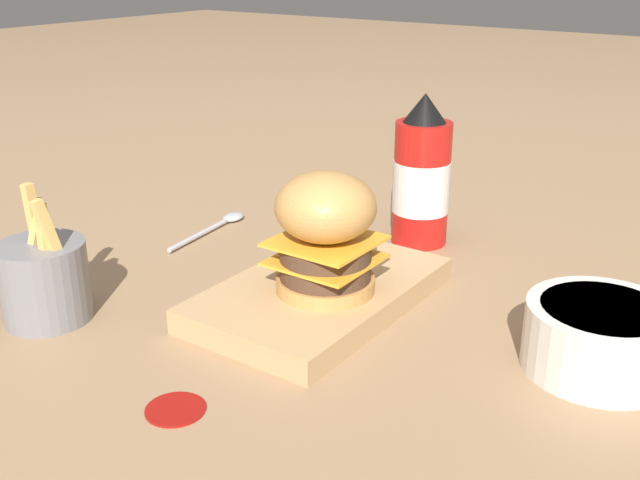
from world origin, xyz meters
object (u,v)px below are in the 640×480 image
at_px(side_bowl, 601,337).
at_px(spoon, 221,223).
at_px(burger, 326,232).
at_px(ketchup_bottle, 421,178).
at_px(fries_basket, 44,279).
at_px(serving_board, 320,294).

relative_size(side_bowl, spoon, 0.85).
xyz_separation_m(burger, ketchup_bottle, (-0.25, -0.02, -0.01)).
height_order(burger, spoon, burger).
relative_size(ketchup_bottle, fries_basket, 1.35).
height_order(burger, ketchup_bottle, ketchup_bottle).
bearing_deg(serving_board, side_bowl, 97.84).
relative_size(burger, side_bowl, 0.93).
xyz_separation_m(serving_board, ketchup_bottle, (-0.23, -0.00, 0.08)).
xyz_separation_m(serving_board, fries_basket, (0.19, -0.22, 0.03)).
xyz_separation_m(ketchup_bottle, fries_basket, (0.43, -0.22, -0.04)).
bearing_deg(fries_basket, side_bowl, 114.61).
distance_m(side_bowl, spoon, 0.56).
bearing_deg(fries_basket, burger, 127.61).
height_order(side_bowl, spoon, side_bowl).
height_order(ketchup_bottle, fries_basket, ketchup_bottle).
height_order(serving_board, spoon, serving_board).
xyz_separation_m(ketchup_bottle, side_bowl, (0.19, 0.29, -0.05)).
height_order(serving_board, fries_basket, fries_basket).
bearing_deg(fries_basket, spoon, -172.83).
height_order(fries_basket, spoon, fries_basket).
height_order(serving_board, ketchup_bottle, ketchup_bottle).
bearing_deg(ketchup_bottle, serving_board, 0.45).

